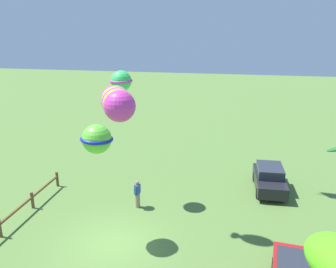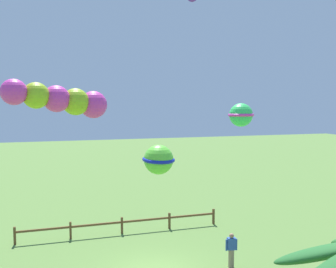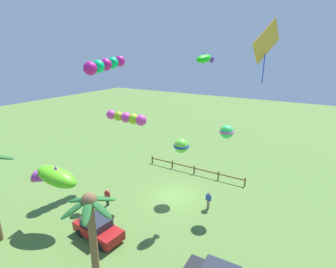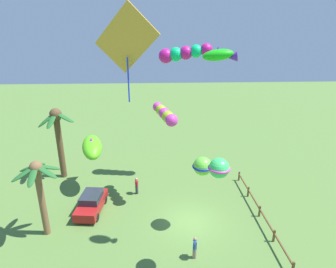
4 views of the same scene
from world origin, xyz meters
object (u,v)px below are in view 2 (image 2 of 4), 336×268
Objects in this scene: kite_tube_4 at (62,100)px; kite_ball_2 at (159,160)px; spectator_0 at (231,250)px; kite_ball_6 at (241,115)px.

kite_ball_2 is at bearing -149.10° from kite_tube_4.
kite_ball_6 reaches higher than spectator_0.
kite_ball_6 is at bearing -178.06° from kite_ball_2.
spectator_0 is at bearing 165.09° from kite_ball_2.
kite_ball_2 is 4.51m from kite_ball_6.
spectator_0 is at bearing 47.80° from kite_ball_6.
kite_ball_2 is (3.18, -0.85, 4.16)m from spectator_0.
spectator_0 is 0.80× the size of kite_ball_2.
kite_ball_6 is (-0.89, -0.99, 6.09)m from spectator_0.
kite_ball_2 reaches higher than spectator_0.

